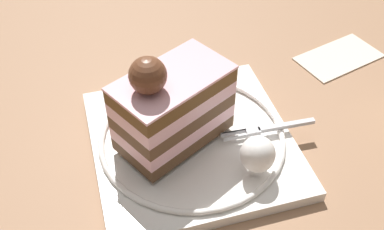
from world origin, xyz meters
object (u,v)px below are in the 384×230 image
object	(u,v)px
fork	(266,129)
folded_napkin	(339,57)
cake_slice	(172,106)
whipped_cream_dollop	(258,154)
dessert_plate	(192,141)

from	to	relation	value
fork	folded_napkin	world-z (taller)	fork
cake_slice	fork	xyz separation A→B (m)	(0.10, -0.03, -0.04)
cake_slice	whipped_cream_dollop	xyz separation A→B (m)	(0.06, -0.08, -0.03)
fork	folded_napkin	bearing A→B (deg)	27.96
folded_napkin	whipped_cream_dollop	bearing A→B (deg)	-147.80
fork	cake_slice	bearing A→B (deg)	160.95
dessert_plate	cake_slice	world-z (taller)	cake_slice
whipped_cream_dollop	folded_napkin	size ratio (longest dim) A/B	0.34
whipped_cream_dollop	folded_napkin	bearing A→B (deg)	32.20
whipped_cream_dollop	fork	size ratio (longest dim) A/B	0.37
dessert_plate	whipped_cream_dollop	size ratio (longest dim) A/B	6.28
cake_slice	fork	size ratio (longest dim) A/B	1.26
dessert_plate	folded_napkin	world-z (taller)	dessert_plate
dessert_plate	whipped_cream_dollop	bearing A→B (deg)	-60.10
cake_slice	dessert_plate	bearing A→B (deg)	-12.93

